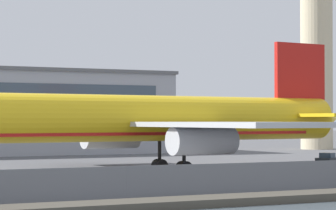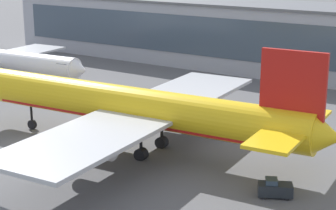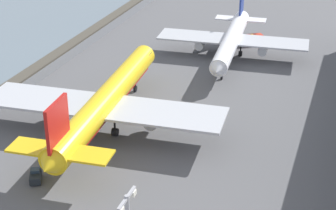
{
  "view_description": "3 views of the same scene",
  "coord_description": "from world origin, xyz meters",
  "views": [
    {
      "loc": [
        -20.09,
        -61.92,
        5.1
      ],
      "look_at": [
        14.29,
        6.79,
        6.56
      ],
      "focal_mm": 85.0,
      "sensor_mm": 36.0,
      "label": 1
    },
    {
      "loc": [
        49.16,
        -43.05,
        22.47
      ],
      "look_at": [
        10.15,
        15.01,
        2.93
      ],
      "focal_mm": 60.0,
      "sensor_mm": 36.0,
      "label": 2
    },
    {
      "loc": [
        89.53,
        43.82,
        45.73
      ],
      "look_at": [
        9.28,
        15.83,
        4.78
      ],
      "focal_mm": 60.0,
      "sensor_mm": 36.0,
      "label": 3
    }
  ],
  "objects": [
    {
      "name": "ground_plane",
      "position": [
        0.0,
        0.0,
        0.0
      ],
      "size": [
        500.0,
        500.0,
        0.0
      ],
      "primitive_type": "plane",
      "color": "#565659"
    },
    {
      "name": "shoreline_seawall",
      "position": [
        0.0,
        -20.5,
        0.25
      ],
      "size": [
        320.0,
        3.0,
        0.5
      ],
      "color": "#474238",
      "rests_on": "ground"
    },
    {
      "name": "perimeter_fence",
      "position": [
        0.0,
        -16.0,
        1.1
      ],
      "size": [
        280.0,
        0.1,
        2.2
      ],
      "color": "slate",
      "rests_on": "ground"
    },
    {
      "name": "cargo_jet_yellow",
      "position": [
        11.9,
        5.59,
        5.08
      ],
      "size": [
        48.3,
        41.84,
        13.33
      ],
      "color": "yellow",
      "rests_on": "ground"
    },
    {
      "name": "baggage_tug",
      "position": [
        30.47,
        2.72,
        0.81
      ],
      "size": [
        3.58,
        2.89,
        1.8
      ],
      "color": "#1E2328",
      "rests_on": "ground"
    },
    {
      "name": "control_tower",
      "position": [
        65.66,
        51.05,
        25.85
      ],
      "size": [
        11.21,
        11.21,
        45.52
      ],
      "color": "#C6B793",
      "rests_on": "ground"
    }
  ]
}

